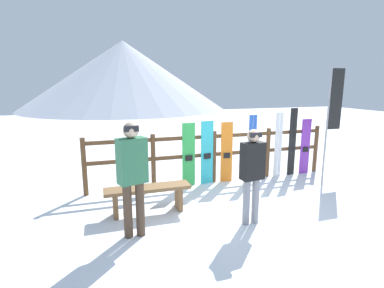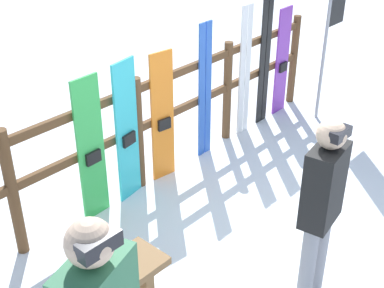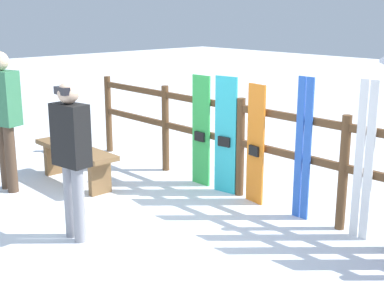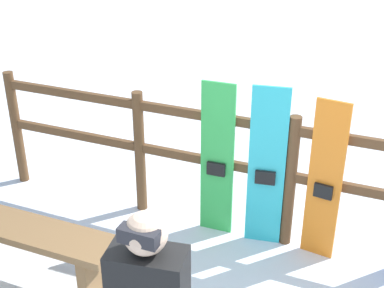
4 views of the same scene
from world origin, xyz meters
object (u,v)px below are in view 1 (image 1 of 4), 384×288
ski_pair_blue (252,147)px  rental_flag (332,110)px  bench (148,193)px  ski_pair_black (292,142)px  snowboard_green (189,155)px  snowboard_purple (305,147)px  snowboard_cyan (207,153)px  ski_pair_white (278,145)px  person_plaid_green (132,171)px  snowboard_orange (227,152)px  person_black (252,169)px

ski_pair_blue → rental_flag: 2.08m
bench → ski_pair_blue: 2.99m
ski_pair_black → rental_flag: bearing=-34.6°
snowboard_green → ski_pair_blue: bearing=0.1°
snowboard_green → rental_flag: bearing=-8.0°
snowboard_purple → snowboard_cyan: bearing=180.0°
ski_pair_white → bench: bearing=-160.8°
bench → ski_pair_black: (3.83, 1.20, 0.48)m
bench → snowboard_purple: snowboard_purple is taller
bench → snowboard_green: bearing=46.7°
bench → ski_pair_white: 3.66m
bench → rental_flag: 4.77m
person_plaid_green → ski_pair_white: (3.76, 1.96, -0.23)m
snowboard_orange → rental_flag: size_ratio=0.54×
bench → snowboard_orange: size_ratio=1.07×
snowboard_green → ski_pair_white: 2.31m
snowboard_green → rental_flag: rental_flag is taller
rental_flag → person_plaid_green: bearing=-163.1°
person_plaid_green → snowboard_purple: bearing=23.2°
snowboard_green → ski_pair_black: size_ratio=0.85×
person_plaid_green → ski_pair_black: size_ratio=1.03×
person_plaid_green → ski_pair_white: 4.25m
snowboard_cyan → ski_pair_blue: size_ratio=0.94×
snowboard_green → ski_pair_white: size_ratio=0.90×
bench → person_black: size_ratio=0.96×
snowboard_cyan → ski_pair_white: bearing=0.1°
ski_pair_black → person_plaid_green: bearing=-154.8°
ski_pair_blue → ski_pair_black: ski_pair_black is taller
bench → snowboard_green: snowboard_green is taller
snowboard_cyan → snowboard_purple: 2.66m
snowboard_green → snowboard_orange: size_ratio=1.01×
bench → ski_pair_white: size_ratio=0.95×
snowboard_green → snowboard_orange: snowboard_green is taller
ski_pair_black → ski_pair_blue: bearing=180.0°
bench → snowboard_orange: 2.39m
snowboard_green → person_plaid_green: bearing=-126.6°
ski_pair_white → snowboard_green: bearing=-179.9°
rental_flag → snowboard_orange: bearing=169.1°
snowboard_orange → snowboard_purple: bearing=-0.0°
ski_pair_black → snowboard_purple: size_ratio=1.20×
snowboard_cyan → rental_flag: 3.15m
person_black → snowboard_cyan: person_black is taller
ski_pair_white → ski_pair_black: (0.40, 0.00, 0.05)m
snowboard_green → ski_pair_black: (2.71, 0.00, 0.13)m
bench → ski_pair_black: 4.04m
snowboard_green → snowboard_orange: (0.92, -0.00, -0.01)m
snowboard_orange → bench: bearing=-149.8°
bench → rental_flag: rental_flag is taller
snowboard_green → snowboard_cyan: (0.44, 0.00, 0.01)m
snowboard_green → snowboard_orange: 0.92m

